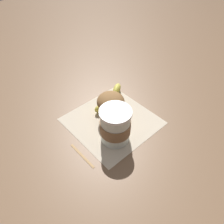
{
  "coord_description": "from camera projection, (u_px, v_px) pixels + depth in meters",
  "views": [
    {
      "loc": [
        -0.38,
        0.34,
        0.54
      ],
      "look_at": [
        0.0,
        0.0,
        0.04
      ],
      "focal_mm": 35.0,
      "sensor_mm": 36.0,
      "label": 1
    }
  ],
  "objects": [
    {
      "name": "ground_plane",
      "position": [
        112.0,
        121.0,
        0.74
      ],
      "size": [
        3.0,
        3.0,
        0.0
      ],
      "primitive_type": "plane",
      "color": "brown"
    },
    {
      "name": "paper_napkin",
      "position": [
        112.0,
        121.0,
        0.74
      ],
      "size": [
        0.27,
        0.27,
        0.0
      ],
      "primitive_type": "cube",
      "rotation": [
        0.0,
        0.0,
        0.01
      ],
      "color": "beige",
      "rests_on": "ground_plane"
    },
    {
      "name": "coffee_cup",
      "position": [
        115.0,
        126.0,
        0.65
      ],
      "size": [
        0.09,
        0.09,
        0.12
      ],
      "color": "silver",
      "rests_on": "paper_napkin"
    },
    {
      "name": "muffin",
      "position": [
        111.0,
        105.0,
        0.72
      ],
      "size": [
        0.09,
        0.09,
        0.1
      ],
      "color": "beige",
      "rests_on": "paper_napkin"
    },
    {
      "name": "banana",
      "position": [
        111.0,
        98.0,
        0.8
      ],
      "size": [
        0.09,
        0.17,
        0.03
      ],
      "color": "#D6CC4C",
      "rests_on": "paper_napkin"
    },
    {
      "name": "wooden_stirrer",
      "position": [
        82.0,
        156.0,
        0.64
      ],
      "size": [
        0.11,
        0.01,
        0.0
      ],
      "primitive_type": "cube",
      "rotation": [
        0.0,
        0.0,
        3.16
      ],
      "color": "tan",
      "rests_on": "ground_plane"
    }
  ]
}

